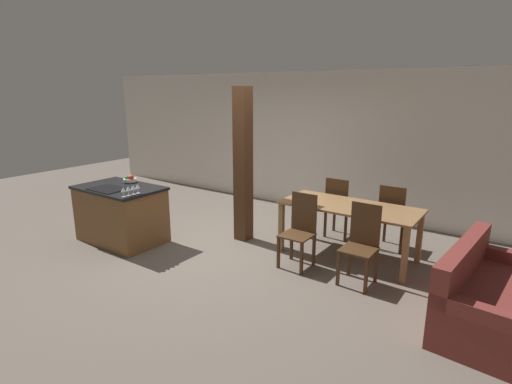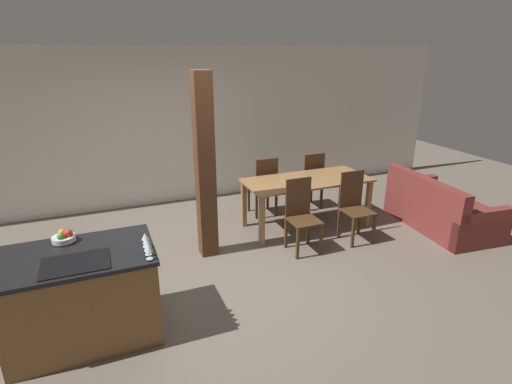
{
  "view_description": "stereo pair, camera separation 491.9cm",
  "coord_description": "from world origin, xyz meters",
  "px_view_note": "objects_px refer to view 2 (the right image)",
  "views": [
    {
      "loc": [
        3.74,
        -4.27,
        2.36
      ],
      "look_at": [
        0.6,
        0.2,
        0.95
      ],
      "focal_mm": 28.0,
      "sensor_mm": 36.0,
      "label": 1
    },
    {
      "loc": [
        -1.17,
        -4.16,
        2.64
      ],
      "look_at": [
        0.6,
        0.2,
        0.95
      ],
      "focal_mm": 28.0,
      "sensor_mm": 36.0,
      "label": 2
    }
  ],
  "objects_px": {
    "dining_chair_far_left": "(264,186)",
    "wine_glass_near": "(149,248)",
    "couch": "(440,210)",
    "dining_chair_near_right": "(355,205)",
    "dining_chair_far_right": "(310,180)",
    "fruit_bowl": "(64,237)",
    "kitchen_island": "(83,296)",
    "wine_glass_middle": "(148,244)",
    "dining_table": "(307,186)",
    "wine_glass_end": "(145,237)",
    "timber_post": "(205,168)",
    "wine_glass_far": "(146,241)",
    "dining_chair_near_left": "(301,214)"
  },
  "relations": [
    {
      "from": "fruit_bowl",
      "to": "wine_glass_middle",
      "type": "relative_size",
      "value": 1.53
    },
    {
      "from": "kitchen_island",
      "to": "dining_table",
      "type": "distance_m",
      "value": 3.52
    },
    {
      "from": "wine_glass_end",
      "to": "dining_chair_far_left",
      "type": "bearing_deg",
      "value": 45.91
    },
    {
      "from": "dining_chair_near_left",
      "to": "dining_chair_far_left",
      "type": "relative_size",
      "value": 1.0
    },
    {
      "from": "timber_post",
      "to": "wine_glass_end",
      "type": "bearing_deg",
      "value": -125.73
    },
    {
      "from": "dining_chair_near_right",
      "to": "dining_table",
      "type": "bearing_deg",
      "value": 123.92
    },
    {
      "from": "dining_chair_near_left",
      "to": "dining_chair_near_right",
      "type": "bearing_deg",
      "value": 0.0
    },
    {
      "from": "dining_table",
      "to": "wine_glass_near",
      "type": "bearing_deg",
      "value": -144.76
    },
    {
      "from": "wine_glass_middle",
      "to": "dining_chair_far_left",
      "type": "xyz_separation_m",
      "value": [
        2.16,
        2.39,
        -0.48
      ]
    },
    {
      "from": "wine_glass_middle",
      "to": "dining_chair_far_right",
      "type": "distance_m",
      "value": 3.88
    },
    {
      "from": "dining_chair_far_left",
      "to": "timber_post",
      "type": "relative_size",
      "value": 0.42
    },
    {
      "from": "dining_table",
      "to": "dining_chair_near_right",
      "type": "distance_m",
      "value": 0.79
    },
    {
      "from": "wine_glass_end",
      "to": "wine_glass_near",
      "type": "bearing_deg",
      "value": -90.0
    },
    {
      "from": "wine_glass_near",
      "to": "wine_glass_far",
      "type": "height_order",
      "value": "same"
    },
    {
      "from": "fruit_bowl",
      "to": "dining_chair_near_right",
      "type": "xyz_separation_m",
      "value": [
        3.73,
        0.53,
        -0.42
      ]
    },
    {
      "from": "fruit_bowl",
      "to": "couch",
      "type": "distance_m",
      "value": 5.27
    },
    {
      "from": "kitchen_island",
      "to": "timber_post",
      "type": "distance_m",
      "value": 2.08
    },
    {
      "from": "dining_table",
      "to": "timber_post",
      "type": "xyz_separation_m",
      "value": [
        -1.66,
        -0.29,
        0.53
      ]
    },
    {
      "from": "dining_chair_near_right",
      "to": "couch",
      "type": "bearing_deg",
      "value": -6.39
    },
    {
      "from": "wine_glass_middle",
      "to": "wine_glass_far",
      "type": "height_order",
      "value": "same"
    },
    {
      "from": "dining_chair_near_left",
      "to": "couch",
      "type": "bearing_deg",
      "value": -4.05
    },
    {
      "from": "dining_chair_near_right",
      "to": "dining_chair_far_right",
      "type": "height_order",
      "value": "same"
    },
    {
      "from": "dining_chair_near_right",
      "to": "dining_chair_far_right",
      "type": "distance_m",
      "value": 1.29
    },
    {
      "from": "dining_chair_far_left",
      "to": "dining_chair_far_right",
      "type": "distance_m",
      "value": 0.87
    },
    {
      "from": "wine_glass_near",
      "to": "timber_post",
      "type": "xyz_separation_m",
      "value": [
        0.93,
        1.54,
        0.2
      ]
    },
    {
      "from": "fruit_bowl",
      "to": "wine_glass_end",
      "type": "height_order",
      "value": "wine_glass_end"
    },
    {
      "from": "timber_post",
      "to": "kitchen_island",
      "type": "bearing_deg",
      "value": -142.44
    },
    {
      "from": "dining_chair_near_left",
      "to": "timber_post",
      "type": "distance_m",
      "value": 1.45
    },
    {
      "from": "fruit_bowl",
      "to": "wine_glass_middle",
      "type": "distance_m",
      "value": 0.92
    },
    {
      "from": "wine_glass_middle",
      "to": "dining_chair_near_right",
      "type": "height_order",
      "value": "wine_glass_middle"
    },
    {
      "from": "kitchen_island",
      "to": "fruit_bowl",
      "type": "bearing_deg",
      "value": 109.23
    },
    {
      "from": "dining_chair_far_left",
      "to": "wine_glass_near",
      "type": "bearing_deg",
      "value": 48.92
    },
    {
      "from": "wine_glass_end",
      "to": "dining_chair_far_right",
      "type": "bearing_deg",
      "value": 36.37
    },
    {
      "from": "fruit_bowl",
      "to": "couch",
      "type": "height_order",
      "value": "fruit_bowl"
    },
    {
      "from": "dining_chair_far_left",
      "to": "couch",
      "type": "bearing_deg",
      "value": 148.28
    },
    {
      "from": "wine_glass_end",
      "to": "timber_post",
      "type": "height_order",
      "value": "timber_post"
    },
    {
      "from": "kitchen_island",
      "to": "wine_glass_far",
      "type": "bearing_deg",
      "value": -17.97
    },
    {
      "from": "wine_glass_end",
      "to": "kitchen_island",
      "type": "bearing_deg",
      "value": 169.35
    },
    {
      "from": "kitchen_island",
      "to": "wine_glass_middle",
      "type": "xyz_separation_m",
      "value": [
        0.61,
        -0.28,
        0.55
      ]
    },
    {
      "from": "kitchen_island",
      "to": "dining_chair_near_right",
      "type": "height_order",
      "value": "dining_chair_near_right"
    },
    {
      "from": "wine_glass_end",
      "to": "couch",
      "type": "height_order",
      "value": "wine_glass_end"
    },
    {
      "from": "wine_glass_near",
      "to": "dining_chair_far_left",
      "type": "height_order",
      "value": "wine_glass_near"
    },
    {
      "from": "wine_glass_middle",
      "to": "dining_chair_near_left",
      "type": "height_order",
      "value": "wine_glass_middle"
    },
    {
      "from": "wine_glass_near",
      "to": "couch",
      "type": "bearing_deg",
      "value": 12.74
    },
    {
      "from": "fruit_bowl",
      "to": "wine_glass_near",
      "type": "xyz_separation_m",
      "value": [
        0.71,
        -0.66,
        0.06
      ]
    },
    {
      "from": "wine_glass_near",
      "to": "dining_chair_near_left",
      "type": "height_order",
      "value": "wine_glass_near"
    },
    {
      "from": "dining_chair_far_left",
      "to": "wine_glass_end",
      "type": "bearing_deg",
      "value": 45.91
    },
    {
      "from": "wine_glass_middle",
      "to": "dining_chair_near_left",
      "type": "relative_size",
      "value": 0.14
    },
    {
      "from": "wine_glass_near",
      "to": "dining_chair_near_right",
      "type": "height_order",
      "value": "wine_glass_near"
    },
    {
      "from": "fruit_bowl",
      "to": "dining_chair_near_right",
      "type": "relative_size",
      "value": 0.21
    }
  ]
}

